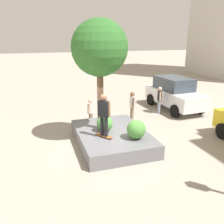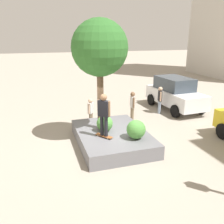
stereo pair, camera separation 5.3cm
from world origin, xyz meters
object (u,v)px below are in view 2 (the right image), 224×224
(planter_ledge, at_px, (112,138))
(police_car, at_px, (175,93))
(skateboarder, at_px, (104,112))
(bystander_watching, at_px, (160,98))
(passerby_with_bag, at_px, (132,104))
(pedestrian_crossing, at_px, (91,110))
(skateboard, at_px, (104,136))
(plaza_tree, at_px, (100,49))

(planter_ledge, bearing_deg, police_car, 125.33)
(skateboarder, height_order, police_car, skateboarder)
(bystander_watching, bearing_deg, planter_ledge, -50.81)
(skateboarder, xyz_separation_m, police_car, (-4.39, 6.00, -0.64))
(police_car, height_order, passerby_with_bag, police_car)
(bystander_watching, bearing_deg, passerby_with_bag, -70.44)
(pedestrian_crossing, bearing_deg, bystander_watching, 101.41)
(police_car, distance_m, pedestrian_crossing, 6.06)
(passerby_with_bag, bearing_deg, skateboard, -39.08)
(skateboard, relative_size, pedestrian_crossing, 0.51)
(skateboard, xyz_separation_m, bystander_watching, (-3.86, 4.64, 0.31))
(plaza_tree, relative_size, skateboarder, 2.67)
(skateboarder, bearing_deg, bystander_watching, 129.79)
(skateboard, bearing_deg, plaza_tree, 172.31)
(passerby_with_bag, bearing_deg, skateboarder, -39.08)
(pedestrian_crossing, bearing_deg, skateboard, -2.16)
(bystander_watching, relative_size, pedestrian_crossing, 1.10)
(skateboard, distance_m, pedestrian_crossing, 2.96)
(skateboard, bearing_deg, police_car, 126.18)
(planter_ledge, xyz_separation_m, pedestrian_crossing, (-2.46, -0.39, 0.58))
(planter_ledge, bearing_deg, pedestrian_crossing, -170.97)
(plaza_tree, xyz_separation_m, police_car, (-3.37, 5.86, -3.06))
(plaza_tree, bearing_deg, skateboarder, -7.69)
(bystander_watching, bearing_deg, skateboarder, -50.21)
(skateboarder, distance_m, bystander_watching, 6.08)
(skateboarder, bearing_deg, plaza_tree, 172.31)
(passerby_with_bag, bearing_deg, plaza_tree, -48.81)
(planter_ledge, xyz_separation_m, skateboarder, (0.49, -0.50, 1.39))
(plaza_tree, bearing_deg, passerby_with_bag, 131.19)
(bystander_watching, distance_m, passerby_with_bag, 2.24)
(skateboarder, relative_size, bystander_watching, 1.07)
(planter_ledge, relative_size, passerby_with_bag, 2.46)
(skateboarder, height_order, bystander_watching, skateboarder)
(passerby_with_bag, xyz_separation_m, pedestrian_crossing, (0.16, -2.42, -0.08))
(planter_ledge, distance_m, skateboarder, 1.56)
(police_car, bearing_deg, bystander_watching, -68.94)
(skateboard, xyz_separation_m, skateboarder, (0.00, 0.00, 1.04))
(skateboarder, xyz_separation_m, bystander_watching, (-3.86, 4.64, -0.73))
(plaza_tree, xyz_separation_m, pedestrian_crossing, (-1.93, -0.03, -3.23))
(police_car, height_order, bystander_watching, police_car)
(plaza_tree, bearing_deg, skateboard, -7.69)
(skateboard, distance_m, skateboarder, 1.04)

